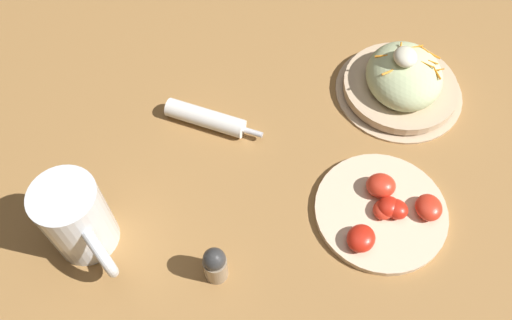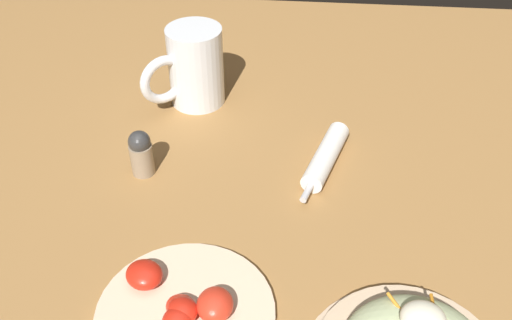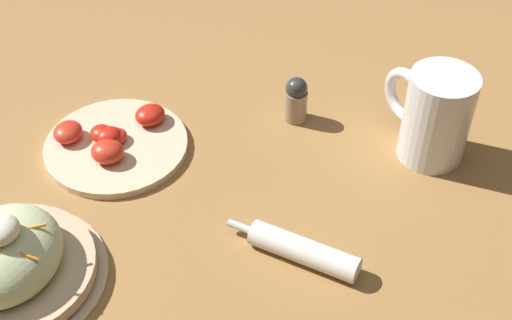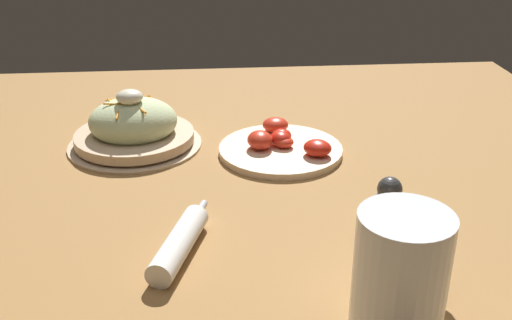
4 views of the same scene
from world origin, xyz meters
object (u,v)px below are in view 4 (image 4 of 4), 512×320
salad_plate (134,128)px  beer_mug (401,280)px  napkin_roll (179,243)px  tomato_plate (281,146)px  salt_shaker (388,203)px

salad_plate → beer_mug: (0.32, -0.52, 0.03)m
napkin_roll → tomato_plate: size_ratio=0.84×
beer_mug → tomato_plate: beer_mug is taller
napkin_roll → salad_plate: bearing=104.1°
salt_shaker → tomato_plate: bearing=113.5°
salad_plate → napkin_roll: salad_plate is taller
tomato_plate → salt_shaker: salt_shaker is taller
salad_plate → tomato_plate: 0.26m
salad_plate → tomato_plate: salad_plate is taller
salad_plate → tomato_plate: bearing=-11.4°
salad_plate → napkin_roll: size_ratio=1.32×
salad_plate → salt_shaker: salad_plate is taller
salad_plate → tomato_plate: (0.26, -0.05, -0.02)m
salad_plate → salt_shaker: size_ratio=3.09×
napkin_roll → tomato_plate: (0.17, 0.30, -0.00)m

